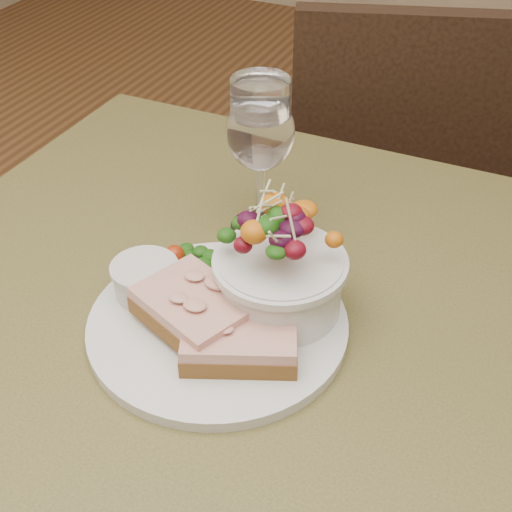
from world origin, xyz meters
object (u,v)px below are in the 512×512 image
at_px(chair_far, 390,269).
at_px(sandwich_back, 195,308).
at_px(dinner_plate, 218,324).
at_px(wine_glass, 260,136).
at_px(sandwich_front, 240,337).
at_px(salad_bowl, 280,261).
at_px(ramekin, 145,278).
at_px(cafe_table, 234,384).

relative_size(chair_far, sandwich_back, 6.82).
distance_m(dinner_plate, wine_glass, 0.21).
height_order(sandwich_front, salad_bowl, salad_bowl).
height_order(ramekin, salad_bowl, salad_bowl).
distance_m(dinner_plate, sandwich_back, 0.04).
height_order(chair_far, salad_bowl, chair_far).
distance_m(dinner_plate, ramekin, 0.09).
bearing_deg(dinner_plate, sandwich_front, -35.39).
relative_size(sandwich_back, ramekin, 2.04).
relative_size(sandwich_front, sandwich_back, 0.98).
bearing_deg(sandwich_front, salad_bowl, 59.08).
bearing_deg(salad_bowl, dinner_plate, -137.01).
bearing_deg(salad_bowl, cafe_table, -151.47).
distance_m(chair_far, salad_bowl, 0.87).
relative_size(chair_far, ramekin, 13.91).
height_order(chair_far, dinner_plate, chair_far).
xyz_separation_m(sandwich_back, ramekin, (-0.07, 0.02, -0.00)).
bearing_deg(ramekin, sandwich_front, -15.12).
bearing_deg(dinner_plate, wine_glass, 101.02).
bearing_deg(cafe_table, salad_bowl, 28.53).
xyz_separation_m(chair_far, sandwich_front, (0.02, -0.77, 0.48)).
xyz_separation_m(dinner_plate, ramekin, (-0.09, 0.01, 0.03)).
bearing_deg(sandwich_front, wine_glass, 86.43).
bearing_deg(chair_far, wine_glass, 66.74).
relative_size(dinner_plate, salad_bowl, 2.04).
bearing_deg(cafe_table, dinner_plate, -103.29).
distance_m(chair_far, ramekin, 0.89).
xyz_separation_m(sandwich_front, salad_bowl, (0.01, 0.07, 0.04)).
height_order(chair_far, sandwich_front, chair_far).
xyz_separation_m(cafe_table, salad_bowl, (0.04, 0.02, 0.17)).
distance_m(sandwich_front, salad_bowl, 0.08).
bearing_deg(salad_bowl, ramekin, -164.27).
bearing_deg(sandwich_back, chair_far, 109.68).
distance_m(dinner_plate, sandwich_front, 0.05).
xyz_separation_m(sandwich_back, salad_bowl, (0.06, 0.06, 0.04)).
relative_size(dinner_plate, sandwich_front, 2.00).
relative_size(ramekin, wine_glass, 0.37).
distance_m(cafe_table, sandwich_front, 0.14).
distance_m(chair_far, sandwich_back, 0.90).
height_order(chair_far, wine_glass, wine_glass).
height_order(chair_far, ramekin, chair_far).
bearing_deg(sandwich_back, wine_glass, 117.65).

